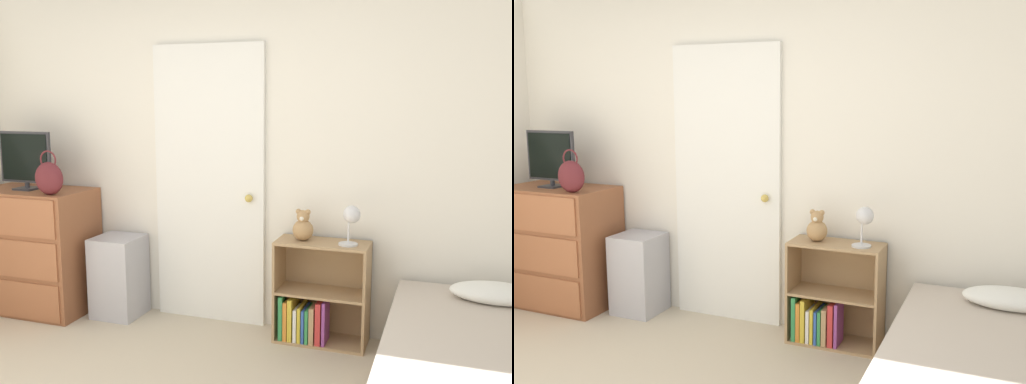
% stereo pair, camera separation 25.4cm
% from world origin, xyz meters
% --- Properties ---
extents(wall_back, '(10.00, 0.06, 2.55)m').
position_xyz_m(wall_back, '(0.00, 2.18, 1.27)').
color(wall_back, white).
rests_on(wall_back, ground_plane).
extents(door_closed, '(0.85, 0.09, 2.03)m').
position_xyz_m(door_closed, '(-0.21, 2.13, 1.02)').
color(door_closed, white).
rests_on(door_closed, ground_plane).
extents(dresser, '(0.87, 0.53, 0.96)m').
position_xyz_m(dresser, '(-1.58, 1.87, 0.48)').
color(dresser, brown).
rests_on(dresser, ground_plane).
extents(tv, '(0.45, 0.16, 0.44)m').
position_xyz_m(tv, '(-1.62, 1.85, 1.19)').
color(tv, '#2D2D33').
rests_on(tv, dresser).
extents(handbag, '(0.23, 0.11, 0.32)m').
position_xyz_m(handbag, '(-1.28, 1.70, 1.08)').
color(handbag, '#591E23').
rests_on(handbag, dresser).
extents(storage_bin, '(0.34, 0.34, 0.62)m').
position_xyz_m(storage_bin, '(-0.90, 1.96, 0.31)').
color(storage_bin, '#ADADB7').
rests_on(storage_bin, ground_plane).
extents(bookshelf, '(0.62, 0.28, 0.70)m').
position_xyz_m(bookshelf, '(0.63, 1.99, 0.27)').
color(bookshelf, tan).
rests_on(bookshelf, ground_plane).
extents(teddy_bear, '(0.14, 0.14, 0.21)m').
position_xyz_m(teddy_bear, '(0.54, 1.99, 0.80)').
color(teddy_bear, tan).
rests_on(teddy_bear, bookshelf).
extents(desk_lamp, '(0.14, 0.14, 0.27)m').
position_xyz_m(desk_lamp, '(0.87, 1.95, 0.89)').
color(desk_lamp, silver).
rests_on(desk_lamp, bookshelf).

